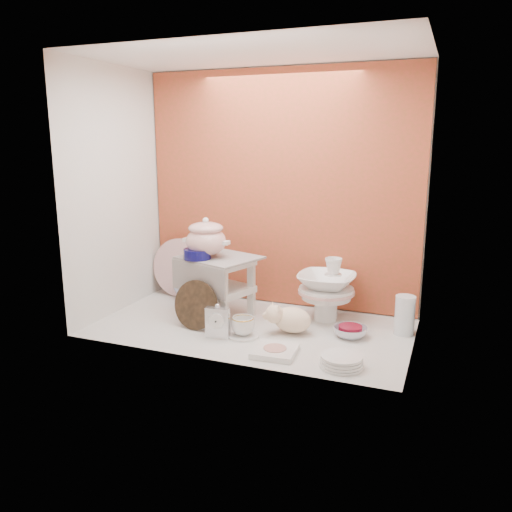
{
  "coord_description": "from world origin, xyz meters",
  "views": [
    {
      "loc": [
        1.05,
        -2.62,
        1.07
      ],
      "look_at": [
        0.02,
        0.02,
        0.42
      ],
      "focal_mm": 36.08,
      "sensor_mm": 36.0,
      "label": 1
    }
  ],
  "objects_px": {
    "blue_white_vase": "(192,279)",
    "crystal_bowl": "(350,332)",
    "step_stool": "(220,286)",
    "plush_pig": "(292,319)",
    "mantel_clock": "(218,321)",
    "gold_rim_teacup": "(243,326)",
    "floral_platter": "(180,268)",
    "dinner_plate_stack": "(341,361)",
    "porcelain_tower": "(326,289)",
    "soup_tureen": "(206,237)"
  },
  "relations": [
    {
      "from": "plush_pig",
      "to": "gold_rim_teacup",
      "type": "bearing_deg",
      "value": -151.33
    },
    {
      "from": "soup_tureen",
      "to": "floral_platter",
      "type": "xyz_separation_m",
      "value": [
        -0.37,
        0.31,
        -0.29
      ]
    },
    {
      "from": "floral_platter",
      "to": "gold_rim_teacup",
      "type": "xyz_separation_m",
      "value": [
        0.7,
        -0.54,
        -0.14
      ]
    },
    {
      "from": "blue_white_vase",
      "to": "porcelain_tower",
      "type": "xyz_separation_m",
      "value": [
        0.95,
        -0.09,
        0.06
      ]
    },
    {
      "from": "porcelain_tower",
      "to": "gold_rim_teacup",
      "type": "bearing_deg",
      "value": -129.92
    },
    {
      "from": "mantel_clock",
      "to": "gold_rim_teacup",
      "type": "height_order",
      "value": "mantel_clock"
    },
    {
      "from": "crystal_bowl",
      "to": "porcelain_tower",
      "type": "relative_size",
      "value": 0.48
    },
    {
      "from": "mantel_clock",
      "to": "plush_pig",
      "type": "relative_size",
      "value": 0.71
    },
    {
      "from": "floral_platter",
      "to": "soup_tureen",
      "type": "bearing_deg",
      "value": -40.09
    },
    {
      "from": "mantel_clock",
      "to": "gold_rim_teacup",
      "type": "bearing_deg",
      "value": 19.94
    },
    {
      "from": "blue_white_vase",
      "to": "gold_rim_teacup",
      "type": "bearing_deg",
      "value": -41.16
    },
    {
      "from": "step_stool",
      "to": "mantel_clock",
      "type": "distance_m",
      "value": 0.38
    },
    {
      "from": "floral_platter",
      "to": "dinner_plate_stack",
      "type": "distance_m",
      "value": 1.49
    },
    {
      "from": "blue_white_vase",
      "to": "plush_pig",
      "type": "xyz_separation_m",
      "value": [
        0.83,
        -0.37,
        -0.06
      ]
    },
    {
      "from": "blue_white_vase",
      "to": "crystal_bowl",
      "type": "distance_m",
      "value": 1.19
    },
    {
      "from": "soup_tureen",
      "to": "gold_rim_teacup",
      "type": "relative_size",
      "value": 2.19
    },
    {
      "from": "soup_tureen",
      "to": "plush_pig",
      "type": "height_order",
      "value": "soup_tureen"
    },
    {
      "from": "mantel_clock",
      "to": "porcelain_tower",
      "type": "xyz_separation_m",
      "value": [
        0.48,
        0.49,
        0.1
      ]
    },
    {
      "from": "step_stool",
      "to": "soup_tureen",
      "type": "relative_size",
      "value": 1.53
    },
    {
      "from": "step_stool",
      "to": "plush_pig",
      "type": "height_order",
      "value": "step_stool"
    },
    {
      "from": "step_stool",
      "to": "gold_rim_teacup",
      "type": "relative_size",
      "value": 3.34
    },
    {
      "from": "gold_rim_teacup",
      "to": "crystal_bowl",
      "type": "distance_m",
      "value": 0.59
    },
    {
      "from": "floral_platter",
      "to": "gold_rim_teacup",
      "type": "height_order",
      "value": "floral_platter"
    },
    {
      "from": "floral_platter",
      "to": "dinner_plate_stack",
      "type": "xyz_separation_m",
      "value": [
        1.29,
        -0.73,
        -0.17
      ]
    },
    {
      "from": "blue_white_vase",
      "to": "crystal_bowl",
      "type": "bearing_deg",
      "value": -14.99
    },
    {
      "from": "step_stool",
      "to": "dinner_plate_stack",
      "type": "relative_size",
      "value": 2.03
    },
    {
      "from": "blue_white_vase",
      "to": "mantel_clock",
      "type": "relative_size",
      "value": 1.41
    },
    {
      "from": "gold_rim_teacup",
      "to": "dinner_plate_stack",
      "type": "relative_size",
      "value": 0.61
    },
    {
      "from": "floral_platter",
      "to": "dinner_plate_stack",
      "type": "height_order",
      "value": "floral_platter"
    },
    {
      "from": "soup_tureen",
      "to": "mantel_clock",
      "type": "relative_size",
      "value": 1.47
    },
    {
      "from": "crystal_bowl",
      "to": "blue_white_vase",
      "type": "bearing_deg",
      "value": 165.01
    },
    {
      "from": "soup_tureen",
      "to": "porcelain_tower",
      "type": "relative_size",
      "value": 0.73
    },
    {
      "from": "dinner_plate_stack",
      "to": "porcelain_tower",
      "type": "xyz_separation_m",
      "value": [
        -0.23,
        0.61,
        0.16
      ]
    },
    {
      "from": "step_stool",
      "to": "blue_white_vase",
      "type": "bearing_deg",
      "value": 161.92
    },
    {
      "from": "mantel_clock",
      "to": "blue_white_vase",
      "type": "bearing_deg",
      "value": 121.25
    },
    {
      "from": "soup_tureen",
      "to": "crystal_bowl",
      "type": "relative_size",
      "value": 1.52
    },
    {
      "from": "gold_rim_teacup",
      "to": "porcelain_tower",
      "type": "xyz_separation_m",
      "value": [
        0.36,
        0.43,
        0.13
      ]
    },
    {
      "from": "step_stool",
      "to": "plush_pig",
      "type": "xyz_separation_m",
      "value": [
        0.5,
        -0.12,
        -0.11
      ]
    },
    {
      "from": "mantel_clock",
      "to": "floral_platter",
      "type": "bearing_deg",
      "value": 125.91
    },
    {
      "from": "soup_tureen",
      "to": "crystal_bowl",
      "type": "xyz_separation_m",
      "value": [
        0.89,
        -0.02,
        -0.47
      ]
    },
    {
      "from": "porcelain_tower",
      "to": "floral_platter",
      "type": "bearing_deg",
      "value": 173.9
    },
    {
      "from": "mantel_clock",
      "to": "crystal_bowl",
      "type": "relative_size",
      "value": 1.04
    },
    {
      "from": "floral_platter",
      "to": "plush_pig",
      "type": "height_order",
      "value": "floral_platter"
    },
    {
      "from": "dinner_plate_stack",
      "to": "porcelain_tower",
      "type": "bearing_deg",
      "value": 110.42
    },
    {
      "from": "step_stool",
      "to": "dinner_plate_stack",
      "type": "distance_m",
      "value": 0.98
    },
    {
      "from": "porcelain_tower",
      "to": "step_stool",
      "type": "bearing_deg",
      "value": -166.02
    },
    {
      "from": "floral_platter",
      "to": "plush_pig",
      "type": "xyz_separation_m",
      "value": [
        0.94,
        -0.39,
        -0.12
      ]
    },
    {
      "from": "step_stool",
      "to": "dinner_plate_stack",
      "type": "height_order",
      "value": "step_stool"
    },
    {
      "from": "floral_platter",
      "to": "blue_white_vase",
      "type": "height_order",
      "value": "floral_platter"
    },
    {
      "from": "mantel_clock",
      "to": "dinner_plate_stack",
      "type": "height_order",
      "value": "mantel_clock"
    }
  ]
}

